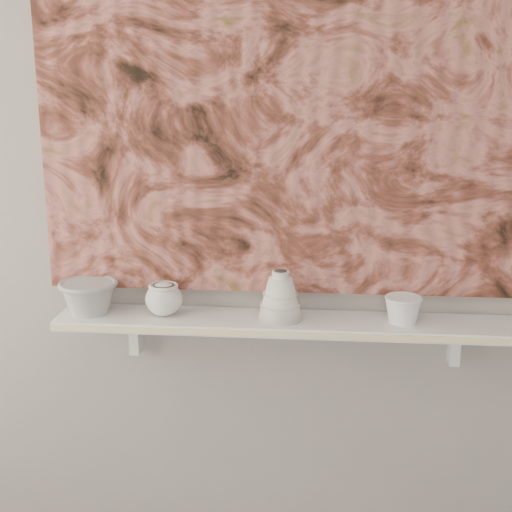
# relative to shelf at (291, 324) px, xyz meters

# --- Properties ---
(wall_back) EXTENTS (3.60, 0.00, 3.60)m
(wall_back) POSITION_rel_shelf_xyz_m (0.00, 0.09, 0.44)
(wall_back) COLOR gray
(wall_back) RESTS_ON floor
(shelf) EXTENTS (1.40, 0.18, 0.03)m
(shelf) POSITION_rel_shelf_xyz_m (0.00, 0.00, 0.00)
(shelf) COLOR white
(shelf) RESTS_ON wall_back
(shelf_stripe) EXTENTS (1.40, 0.01, 0.02)m
(shelf_stripe) POSITION_rel_shelf_xyz_m (0.00, -0.09, 0.00)
(shelf_stripe) COLOR beige
(shelf_stripe) RESTS_ON shelf
(bracket_left) EXTENTS (0.03, 0.06, 0.12)m
(bracket_left) POSITION_rel_shelf_xyz_m (-0.49, 0.06, -0.07)
(bracket_left) COLOR white
(bracket_left) RESTS_ON wall_back
(bracket_right) EXTENTS (0.03, 0.06, 0.12)m
(bracket_right) POSITION_rel_shelf_xyz_m (0.49, 0.06, -0.07)
(bracket_right) COLOR white
(bracket_right) RESTS_ON wall_back
(painting) EXTENTS (1.50, 0.02, 1.10)m
(painting) POSITION_rel_shelf_xyz_m (0.00, 0.08, 0.62)
(painting) COLOR brown
(painting) RESTS_ON wall_back
(house_motif) EXTENTS (0.09, 0.00, 0.08)m
(house_motif) POSITION_rel_shelf_xyz_m (0.45, 0.07, 0.32)
(house_motif) COLOR black
(house_motif) RESTS_ON painting
(bowl_grey) EXTENTS (0.19, 0.19, 0.10)m
(bowl_grey) POSITION_rel_shelf_xyz_m (-0.61, 0.00, 0.07)
(bowl_grey) COLOR #9F9F9C
(bowl_grey) RESTS_ON shelf
(cup_cream) EXTENTS (0.13, 0.13, 0.10)m
(cup_cream) POSITION_rel_shelf_xyz_m (-0.38, 0.00, 0.07)
(cup_cream) COLOR beige
(cup_cream) RESTS_ON shelf
(bell_vessel) EXTENTS (0.14, 0.14, 0.15)m
(bell_vessel) POSITION_rel_shelf_xyz_m (-0.03, 0.00, 0.09)
(bell_vessel) COLOR silver
(bell_vessel) RESTS_ON shelf
(bowl_white) EXTENTS (0.14, 0.14, 0.08)m
(bowl_white) POSITION_rel_shelf_xyz_m (0.32, 0.00, 0.05)
(bowl_white) COLOR silver
(bowl_white) RESTS_ON shelf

